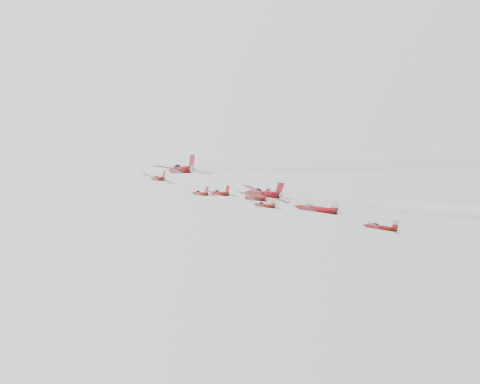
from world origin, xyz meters
TOP-DOWN VIEW (x-y plane):
  - jet_lead at (2.95, 29.92)m, footprint 9.42×12.31m
  - jet_row2_left at (-14.96, 16.27)m, footprint 8.82×11.53m
  - jet_row2_center at (-0.50, 11.29)m, footprint 9.05×11.82m
  - jet_row2_right at (12.65, 11.48)m, footprint 8.86×11.58m
  - jet_center at (1.44, -45.79)m, footprint 10.05×97.72m
  - jet_rear_farleft at (-23.24, -63.07)m, footprint 10.45×101.59m

SIDE VIEW (x-z plane):
  - jet_rear_farleft at x=-23.24m, z-range 99.30..151.75m
  - jet_center at x=1.44m, z-range 109.07..159.52m
  - jet_row2_center at x=-0.50m, z-range 159.97..166.66m
  - jet_row2_right at x=12.65m, z-range 160.14..166.69m
  - jet_row2_left at x=-14.96m, z-range 162.58..169.10m
  - jet_lead at x=2.95m, z-range 169.29..176.25m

